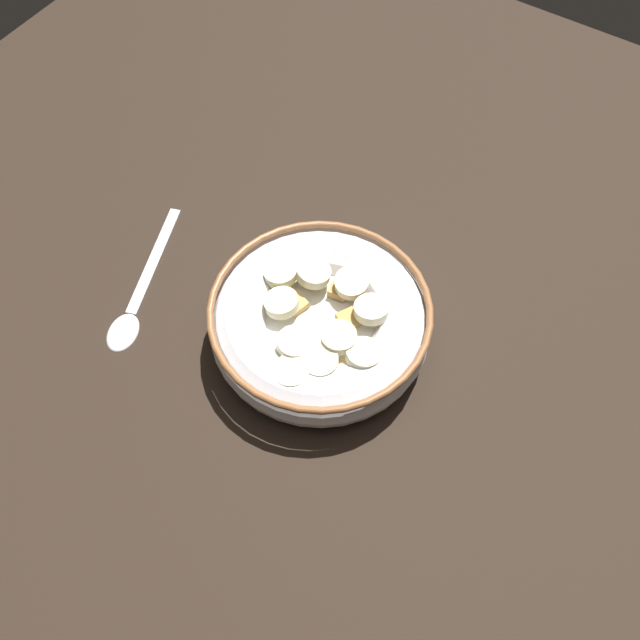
{
  "coord_description": "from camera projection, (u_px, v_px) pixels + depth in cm",
  "views": [
    {
      "loc": [
        -17.14,
        26.46,
        53.97
      ],
      "look_at": [
        0.0,
        0.0,
        3.0
      ],
      "focal_mm": 40.68,
      "sensor_mm": 36.0,
      "label": 1
    }
  ],
  "objects": [
    {
      "name": "spoon",
      "position": [
        134.0,
        304.0,
        0.64
      ],
      "size": [
        7.22,
        15.72,
        0.8
      ],
      "color": "silver",
      "rests_on": "ground_plane"
    },
    {
      "name": "cereal_bowl",
      "position": [
        320.0,
        322.0,
        0.6
      ],
      "size": [
        18.44,
        18.44,
        5.54
      ],
      "color": "silver",
      "rests_on": "ground_plane"
    },
    {
      "name": "ground_plane",
      "position": [
        320.0,
        344.0,
        0.63
      ],
      "size": [
        105.14,
        105.14,
        2.0
      ],
      "primitive_type": "cube",
      "color": "black"
    }
  ]
}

